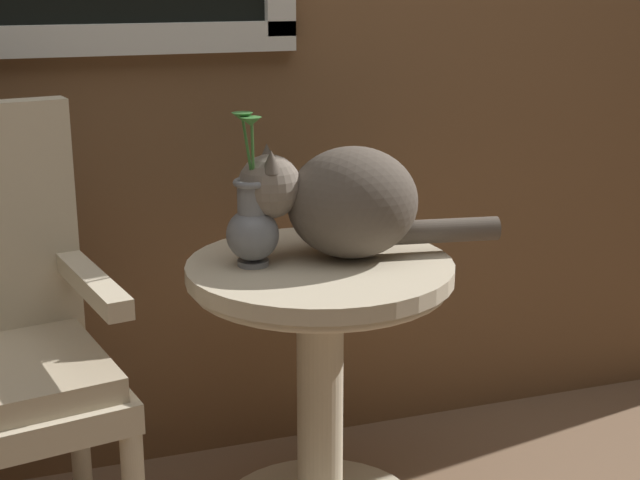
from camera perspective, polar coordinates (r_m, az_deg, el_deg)
wicker_side_table at (r=2.08m, az=0.00°, el=-6.92°), size 0.58×0.58×0.63m
cat at (r=2.02m, az=1.53°, el=2.37°), size 0.58×0.28×0.25m
pewter_vase_with_ivy at (r=1.97m, az=-4.06°, el=1.01°), size 0.11×0.11×0.33m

